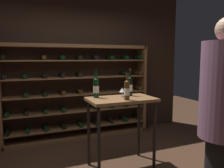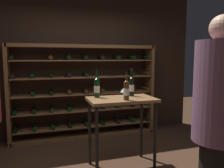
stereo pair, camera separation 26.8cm
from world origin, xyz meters
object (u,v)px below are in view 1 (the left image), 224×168
at_px(wine_rack, 79,93).
at_px(wine_bottle_amber_reserve, 96,87).
at_px(wine_bottle_green_slim, 127,90).
at_px(wine_glass_stemmed_left, 122,90).
at_px(person_guest_blue_shirt, 224,112).
at_px(wine_bottle_black_capsule, 130,86).
at_px(tasting_table, 121,109).

distance_m(wine_rack, wine_bottle_amber_reserve, 1.25).
bearing_deg(wine_bottle_green_slim, wine_glass_stemmed_left, 79.56).
bearing_deg(person_guest_blue_shirt, wine_rack, 160.13).
relative_size(wine_bottle_black_capsule, wine_glass_stemmed_left, 3.15).
relative_size(wine_rack, wine_bottle_black_capsule, 7.02).
height_order(wine_bottle_green_slim, wine_glass_stemmed_left, wine_bottle_green_slim).
bearing_deg(wine_bottle_black_capsule, wine_rack, 109.20).
distance_m(wine_rack, person_guest_blue_shirt, 2.78).
height_order(tasting_table, wine_glass_stemmed_left, wine_glass_stemmed_left).
height_order(person_guest_blue_shirt, wine_bottle_green_slim, person_guest_blue_shirt).
bearing_deg(wine_bottle_amber_reserve, wine_rack, 86.82).
relative_size(person_guest_blue_shirt, wine_bottle_amber_reserve, 4.78).
bearing_deg(wine_bottle_green_slim, person_guest_blue_shirt, -70.28).
height_order(person_guest_blue_shirt, wine_bottle_black_capsule, person_guest_blue_shirt).
distance_m(tasting_table, wine_glass_stemmed_left, 0.26).
xyz_separation_m(wine_bottle_green_slim, wine_glass_stemmed_left, (0.04, 0.23, -0.04)).
relative_size(wine_rack, person_guest_blue_shirt, 1.47).
bearing_deg(wine_bottle_black_capsule, person_guest_blue_shirt, -81.02).
distance_m(wine_bottle_black_capsule, wine_bottle_amber_reserve, 0.51).
bearing_deg(wine_rack, wine_bottle_amber_reserve, -93.18).
xyz_separation_m(wine_rack, tasting_table, (0.24, -1.39, -0.04)).
xyz_separation_m(wine_bottle_black_capsule, wine_glass_stemmed_left, (-0.14, -0.04, -0.05)).
relative_size(wine_rack, tasting_table, 2.81).
height_order(tasting_table, wine_bottle_black_capsule, wine_bottle_black_capsule).
xyz_separation_m(person_guest_blue_shirt, wine_bottle_amber_reserve, (-0.73, 1.47, 0.09)).
bearing_deg(tasting_table, wine_bottle_black_capsule, 31.99).
bearing_deg(wine_bottle_black_capsule, wine_bottle_green_slim, -124.08).
relative_size(wine_rack, wine_bottle_green_slim, 7.54).
bearing_deg(wine_rack, wine_glass_stemmed_left, -77.23).
distance_m(tasting_table, wine_bottle_black_capsule, 0.38).
bearing_deg(wine_glass_stemmed_left, wine_bottle_amber_reserve, 167.14).
bearing_deg(wine_bottle_amber_reserve, tasting_table, -27.73).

